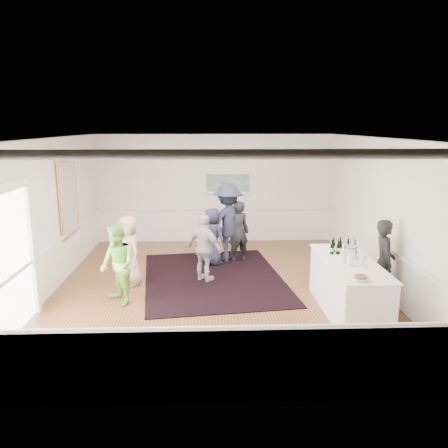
{
  "coord_description": "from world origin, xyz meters",
  "views": [
    {
      "loc": [
        -0.19,
        -8.9,
        3.45
      ],
      "look_at": [
        0.15,
        0.2,
        1.38
      ],
      "focal_mm": 35.0,
      "sensor_mm": 36.0,
      "label": 1
    }
  ],
  "objects_px": {
    "guest_dark_b": "(238,231)",
    "nut_bowl": "(361,278)",
    "guest_lilac": "(205,248)",
    "guest_navy": "(212,236)",
    "guest_dark_a": "(228,223)",
    "bartender": "(384,263)",
    "guest_tan": "(129,251)",
    "ice_bucket": "(351,252)",
    "guest_green": "(117,265)",
    "serving_table": "(348,287)"
  },
  "relations": [
    {
      "from": "ice_bucket",
      "to": "guest_tan",
      "type": "bearing_deg",
      "value": 162.23
    },
    {
      "from": "ice_bucket",
      "to": "guest_dark_b",
      "type": "bearing_deg",
      "value": 122.26
    },
    {
      "from": "bartender",
      "to": "guest_lilac",
      "type": "relative_size",
      "value": 1.11
    },
    {
      "from": "guest_tan",
      "to": "guest_dark_b",
      "type": "height_order",
      "value": "guest_dark_b"
    },
    {
      "from": "guest_lilac",
      "to": "guest_navy",
      "type": "relative_size",
      "value": 1.06
    },
    {
      "from": "bartender",
      "to": "guest_green",
      "type": "bearing_deg",
      "value": 97.11
    },
    {
      "from": "guest_lilac",
      "to": "guest_navy",
      "type": "distance_m",
      "value": 1.23
    },
    {
      "from": "guest_dark_b",
      "to": "guest_navy",
      "type": "distance_m",
      "value": 0.7
    },
    {
      "from": "guest_lilac",
      "to": "guest_dark_a",
      "type": "xyz_separation_m",
      "value": [
        0.59,
        1.51,
        0.24
      ]
    },
    {
      "from": "guest_dark_b",
      "to": "nut_bowl",
      "type": "xyz_separation_m",
      "value": [
        1.71,
        -4.21,
        0.24
      ]
    },
    {
      "from": "guest_green",
      "to": "guest_dark_b",
      "type": "bearing_deg",
      "value": 100.36
    },
    {
      "from": "nut_bowl",
      "to": "guest_dark_b",
      "type": "bearing_deg",
      "value": 112.07
    },
    {
      "from": "guest_green",
      "to": "guest_lilac",
      "type": "relative_size",
      "value": 1.04
    },
    {
      "from": "guest_green",
      "to": "nut_bowl",
      "type": "bearing_deg",
      "value": 33.9
    },
    {
      "from": "guest_green",
      "to": "guest_lilac",
      "type": "xyz_separation_m",
      "value": [
        1.69,
        1.22,
        -0.03
      ]
    },
    {
      "from": "guest_lilac",
      "to": "nut_bowl",
      "type": "xyz_separation_m",
      "value": [
        2.55,
        -2.77,
        0.27
      ]
    },
    {
      "from": "guest_dark_b",
      "to": "ice_bucket",
      "type": "height_order",
      "value": "guest_dark_b"
    },
    {
      "from": "bartender",
      "to": "guest_tan",
      "type": "bearing_deg",
      "value": 85.7
    },
    {
      "from": "ice_bucket",
      "to": "nut_bowl",
      "type": "bearing_deg",
      "value": -99.79
    },
    {
      "from": "bartender",
      "to": "guest_dark_a",
      "type": "xyz_separation_m",
      "value": [
        -2.88,
        2.95,
        0.15
      ]
    },
    {
      "from": "guest_dark_a",
      "to": "nut_bowl",
      "type": "relative_size",
      "value": 7.6
    },
    {
      "from": "nut_bowl",
      "to": "guest_navy",
      "type": "bearing_deg",
      "value": 120.68
    },
    {
      "from": "guest_dark_a",
      "to": "bartender",
      "type": "bearing_deg",
      "value": 105.33
    },
    {
      "from": "guest_tan",
      "to": "guest_dark_a",
      "type": "height_order",
      "value": "guest_dark_a"
    },
    {
      "from": "serving_table",
      "to": "guest_dark_b",
      "type": "bearing_deg",
      "value": 119.74
    },
    {
      "from": "guest_dark_a",
      "to": "ice_bucket",
      "type": "relative_size",
      "value": 7.72
    },
    {
      "from": "bartender",
      "to": "ice_bucket",
      "type": "relative_size",
      "value": 6.55
    },
    {
      "from": "guest_tan",
      "to": "nut_bowl",
      "type": "xyz_separation_m",
      "value": [
        4.21,
        -2.6,
        0.25
      ]
    },
    {
      "from": "guest_navy",
      "to": "guest_tan",
      "type": "bearing_deg",
      "value": 82.51
    },
    {
      "from": "guest_lilac",
      "to": "guest_navy",
      "type": "bearing_deg",
      "value": -59.65
    },
    {
      "from": "bartender",
      "to": "guest_dark_b",
      "type": "height_order",
      "value": "bartender"
    },
    {
      "from": "guest_tan",
      "to": "guest_lilac",
      "type": "distance_m",
      "value": 1.67
    },
    {
      "from": "guest_green",
      "to": "guest_tan",
      "type": "bearing_deg",
      "value": 142.31
    },
    {
      "from": "guest_green",
      "to": "nut_bowl",
      "type": "relative_size",
      "value": 6.01
    },
    {
      "from": "guest_tan",
      "to": "nut_bowl",
      "type": "height_order",
      "value": "guest_tan"
    },
    {
      "from": "guest_green",
      "to": "guest_dark_b",
      "type": "relative_size",
      "value": 1.0
    },
    {
      "from": "guest_dark_a",
      "to": "guest_lilac",
      "type": "bearing_deg",
      "value": 39.59
    },
    {
      "from": "guest_dark_a",
      "to": "nut_bowl",
      "type": "distance_m",
      "value": 4.71
    },
    {
      "from": "guest_lilac",
      "to": "guest_dark_b",
      "type": "xyz_separation_m",
      "value": [
        0.85,
        1.44,
        0.03
      ]
    },
    {
      "from": "guest_tan",
      "to": "guest_dark_a",
      "type": "relative_size",
      "value": 0.78
    },
    {
      "from": "guest_green",
      "to": "guest_dark_a",
      "type": "distance_m",
      "value": 3.56
    },
    {
      "from": "guest_tan",
      "to": "guest_green",
      "type": "relative_size",
      "value": 0.98
    },
    {
      "from": "guest_dark_b",
      "to": "ice_bucket",
      "type": "relative_size",
      "value": 6.09
    },
    {
      "from": "serving_table",
      "to": "bartender",
      "type": "bearing_deg",
      "value": 24.12
    },
    {
      "from": "guest_dark_b",
      "to": "guest_navy",
      "type": "bearing_deg",
      "value": -5.2
    },
    {
      "from": "guest_lilac",
      "to": "guest_navy",
      "type": "xyz_separation_m",
      "value": [
        0.19,
        1.22,
        -0.04
      ]
    },
    {
      "from": "guest_lilac",
      "to": "nut_bowl",
      "type": "distance_m",
      "value": 3.78
    },
    {
      "from": "guest_green",
      "to": "guest_dark_a",
      "type": "xyz_separation_m",
      "value": [
        2.28,
        2.73,
        0.21
      ]
    },
    {
      "from": "guest_lilac",
      "to": "nut_bowl",
      "type": "height_order",
      "value": "guest_lilac"
    },
    {
      "from": "bartender",
      "to": "guest_dark_a",
      "type": "distance_m",
      "value": 4.13
    }
  ]
}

